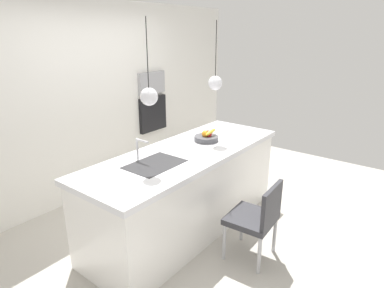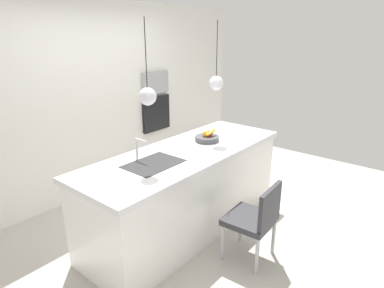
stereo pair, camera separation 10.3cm
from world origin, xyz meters
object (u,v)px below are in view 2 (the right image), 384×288
object	(u,v)px
chair_near	(256,217)
fruit_bowl	(207,137)
oven	(156,113)
microwave	(155,83)

from	to	relation	value
chair_near	fruit_bowl	bearing A→B (deg)	64.51
chair_near	oven	bearing A→B (deg)	65.75
microwave	oven	xyz separation A→B (m)	(0.00, 0.00, -0.50)
fruit_bowl	chair_near	size ratio (longest dim) A/B	0.35
fruit_bowl	chair_near	distance (m)	1.15
fruit_bowl	chair_near	bearing A→B (deg)	-115.49
oven	chair_near	bearing A→B (deg)	-114.25
microwave	chair_near	distance (m)	2.88
fruit_bowl	oven	size ratio (longest dim) A/B	0.51
microwave	chair_near	world-z (taller)	microwave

